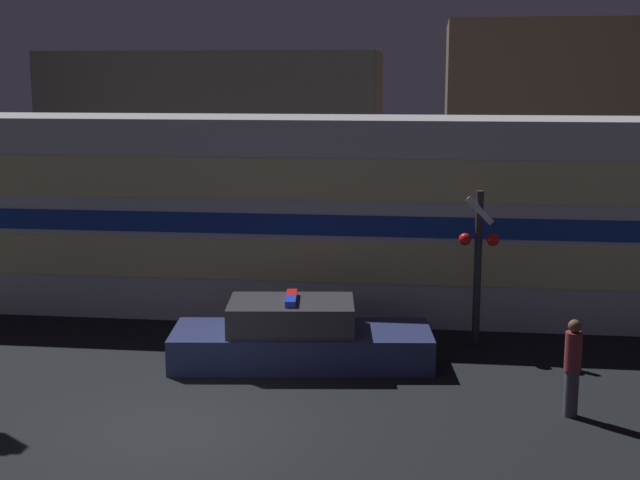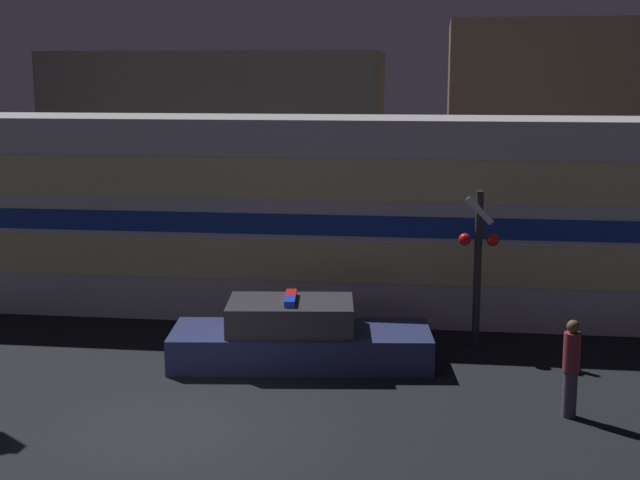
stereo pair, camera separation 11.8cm
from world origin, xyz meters
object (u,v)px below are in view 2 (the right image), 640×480
Objects in this scene: train at (336,215)px; crossing_signal_near at (478,260)px; pedestrian at (571,367)px; police_car at (298,338)px.

train is 4.17m from crossing_signal_near.
pedestrian is 4.06m from crossing_signal_near.
train is 6.13× the size of crossing_signal_near.
police_car is at bearing 155.99° from pedestrian.
train reaches higher than pedestrian.
train is 3.83× the size of police_car.
train is 7.94m from pedestrian.
train is at bearing 125.95° from pedestrian.
police_car is (-0.24, -4.17, -1.78)m from train.
crossing_signal_near is at bearing 17.27° from police_car.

